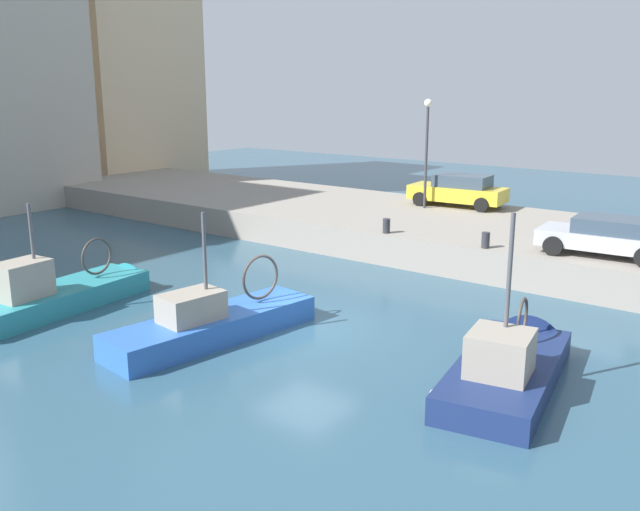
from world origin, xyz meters
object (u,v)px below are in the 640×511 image
object	(u,v)px
fishing_boat_navy	(510,374)
quay_streetlamp	(427,135)
mooring_bollard_north	(386,226)
fishing_boat_teal	(64,303)
parked_car_silver	(607,236)
mooring_bollard_mid	(486,240)
parked_car_yellow	(459,190)
fishing_boat_blue	(223,332)

from	to	relation	value
fishing_boat_navy	quay_streetlamp	xyz separation A→B (m)	(12.87, 9.50, 4.33)
mooring_bollard_north	quay_streetlamp	size ratio (longest dim) A/B	0.11
fishing_boat_teal	parked_car_silver	bearing A→B (deg)	-46.70
mooring_bollard_mid	parked_car_yellow	bearing A→B (deg)	32.94
fishing_boat_navy	parked_car_yellow	bearing A→B (deg)	30.88
fishing_boat_navy	parked_car_yellow	xyz separation A→B (m)	(14.20, 8.49, 1.82)
fishing_boat_teal	mooring_bollard_mid	world-z (taller)	fishing_boat_teal
parked_car_yellow	mooring_bollard_north	bearing A→B (deg)	-175.75
fishing_boat_navy	fishing_boat_teal	size ratio (longest dim) A/B	0.90
fishing_boat_blue	fishing_boat_navy	world-z (taller)	fishing_boat_navy
fishing_boat_teal	parked_car_silver	distance (m)	17.38
fishing_boat_teal	parked_car_yellow	world-z (taller)	fishing_boat_teal
parked_car_yellow	mooring_bollard_north	distance (m)	7.01
parked_car_yellow	quay_streetlamp	xyz separation A→B (m)	(-1.32, 1.01, 2.51)
fishing_boat_teal	quay_streetlamp	size ratio (longest dim) A/B	1.46
fishing_boat_teal	fishing_boat_navy	bearing A→B (deg)	-75.90
parked_car_silver	fishing_boat_navy	bearing A→B (deg)	-177.32
mooring_bollard_mid	mooring_bollard_north	world-z (taller)	same
parked_car_silver	quay_streetlamp	size ratio (longest dim) A/B	0.87
parked_car_silver	mooring_bollard_mid	world-z (taller)	parked_car_silver
fishing_boat_navy	quay_streetlamp	distance (m)	16.58
parked_car_silver	quay_streetlamp	xyz separation A→B (m)	(4.28, 9.10, 2.59)
quay_streetlamp	parked_car_silver	bearing A→B (deg)	-115.17
fishing_boat_navy	parked_car_yellow	world-z (taller)	fishing_boat_navy
fishing_boat_blue	fishing_boat_teal	world-z (taller)	fishing_boat_blue
fishing_boat_teal	mooring_bollard_north	world-z (taller)	fishing_boat_teal
fishing_boat_blue	quay_streetlamp	size ratio (longest dim) A/B	1.45
mooring_bollard_mid	parked_car_silver	bearing A→B (deg)	-68.96
parked_car_yellow	mooring_bollard_mid	xyz separation A→B (m)	(-6.97, -4.52, -0.47)
parked_car_silver	mooring_bollard_mid	bearing A→B (deg)	111.04
fishing_boat_blue	parked_car_yellow	world-z (taller)	fishing_boat_blue
parked_car_silver	mooring_bollard_mid	distance (m)	3.85
parked_car_silver	mooring_bollard_north	size ratio (longest dim) A/B	7.66
fishing_boat_navy	fishing_boat_blue	bearing A→B (deg)	105.49
fishing_boat_navy	fishing_boat_teal	xyz separation A→B (m)	(-3.26, 12.99, 0.01)
fishing_boat_blue	mooring_bollard_mid	xyz separation A→B (m)	(9.26, -3.36, 1.36)
fishing_boat_navy	parked_car_silver	bearing A→B (deg)	2.68
parked_car_silver	parked_car_yellow	bearing A→B (deg)	55.31
mooring_bollard_mid	mooring_bollard_north	distance (m)	4.00
parked_car_yellow	parked_car_silver	bearing A→B (deg)	-124.69
mooring_bollard_mid	mooring_bollard_north	bearing A→B (deg)	90.00
parked_car_silver	mooring_bollard_north	xyz separation A→B (m)	(-1.37, 7.57, -0.39)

